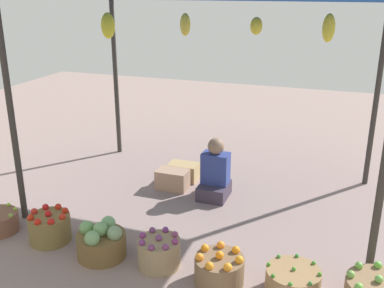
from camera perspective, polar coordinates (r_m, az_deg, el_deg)
ground_plane at (r=5.81m, az=2.06°, el=-6.91°), size 14.00×14.00×0.00m
market_stall_structure at (r=5.22m, az=2.37°, el=16.84°), size 4.07×2.64×2.50m
vendor_person at (r=5.77m, az=2.91°, el=-3.88°), size 0.36×0.44×0.78m
basket_red_tomatoes at (r=5.09m, az=-17.49°, el=-9.98°), size 0.44×0.44×0.35m
basket_cabbages at (r=4.70m, az=-11.35°, el=-11.98°), size 0.49×0.49×0.37m
basket_purple_onions at (r=4.49m, az=-4.18°, el=-13.42°), size 0.41×0.41×0.34m
basket_oranges at (r=4.27m, az=3.46°, el=-15.47°), size 0.46×0.46×0.32m
basket_green_chilies at (r=4.25m, az=12.58°, el=-16.52°), size 0.48×0.48×0.26m
wooden_crate_near_vendor at (r=6.05m, az=-2.48°, el=-4.47°), size 0.41×0.26×0.26m
wooden_crate_stacked_rear at (r=6.31m, az=-1.09°, el=-3.49°), size 0.40×0.27×0.24m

